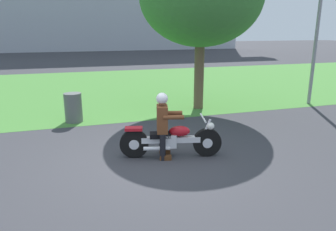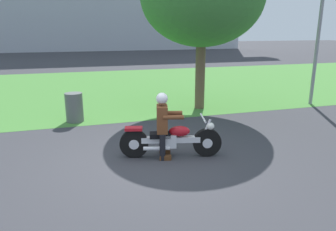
% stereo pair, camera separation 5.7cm
% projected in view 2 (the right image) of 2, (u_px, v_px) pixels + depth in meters
% --- Properties ---
extents(ground, '(120.00, 120.00, 0.00)m').
position_uv_depth(ground, '(152.00, 162.00, 6.46)').
color(ground, '#38383D').
extents(grass_verge, '(60.00, 12.00, 0.01)m').
position_uv_depth(grass_verge, '(105.00, 87.00, 14.77)').
color(grass_verge, '#478438').
rests_on(grass_verge, ground).
extents(motorcycle_lead, '(2.10, 0.82, 0.86)m').
position_uv_depth(motorcycle_lead, '(171.00, 140.00, 6.67)').
color(motorcycle_lead, black).
rests_on(motorcycle_lead, ground).
extents(rider_lead, '(0.62, 0.55, 1.38)m').
position_uv_depth(rider_lead, '(163.00, 120.00, 6.55)').
color(rider_lead, black).
rests_on(rider_lead, ground).
extents(trash_can, '(0.50, 0.50, 0.85)m').
position_uv_depth(trash_can, '(74.00, 107.00, 9.22)').
color(trash_can, '#595E5B').
rests_on(trash_can, ground).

